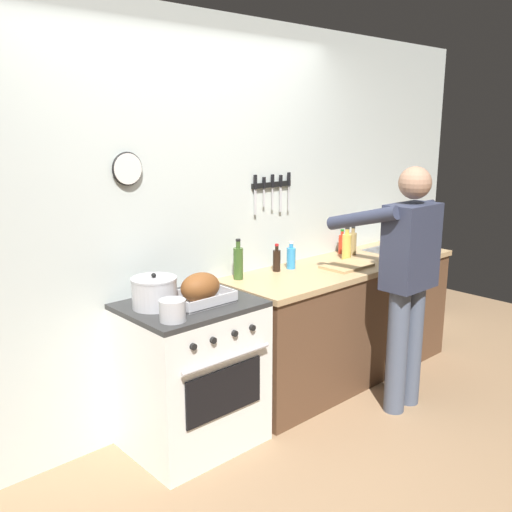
{
  "coord_description": "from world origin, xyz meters",
  "views": [
    {
      "loc": [
        -2.05,
        -1.59,
        1.92
      ],
      "look_at": [
        0.18,
        0.85,
        1.14
      ],
      "focal_mm": 39.5,
      "sensor_mm": 36.0,
      "label": 1
    }
  ],
  "objects_px": {
    "person_cook": "(406,274)",
    "saucepan": "(173,310)",
    "roasting_pan": "(200,289)",
    "stock_pot": "(154,292)",
    "bottle_dish_soap": "(291,257)",
    "cutting_board": "(347,266)",
    "bottle_hot_sauce": "(342,244)",
    "stove": "(192,374)",
    "bottle_olive_oil": "(238,262)",
    "bottle_vinegar": "(353,243)",
    "bottle_soy_sauce": "(277,260)",
    "bottle_cooking_oil": "(347,246)"
  },
  "relations": [
    {
      "from": "stove",
      "to": "stock_pot",
      "type": "height_order",
      "value": "stock_pot"
    },
    {
      "from": "person_cook",
      "to": "cutting_board",
      "type": "distance_m",
      "value": 0.51
    },
    {
      "from": "bottle_dish_soap",
      "to": "cutting_board",
      "type": "bearing_deg",
      "value": -37.17
    },
    {
      "from": "stove",
      "to": "bottle_olive_oil",
      "type": "height_order",
      "value": "bottle_olive_oil"
    },
    {
      "from": "saucepan",
      "to": "bottle_vinegar",
      "type": "bearing_deg",
      "value": 9.92
    },
    {
      "from": "cutting_board",
      "to": "bottle_cooking_oil",
      "type": "xyz_separation_m",
      "value": [
        0.19,
        0.15,
        0.1
      ]
    },
    {
      "from": "bottle_dish_soap",
      "to": "stock_pot",
      "type": "bearing_deg",
      "value": -175.59
    },
    {
      "from": "person_cook",
      "to": "saucepan",
      "type": "bearing_deg",
      "value": 67.02
    },
    {
      "from": "saucepan",
      "to": "roasting_pan",
      "type": "bearing_deg",
      "value": 26.33
    },
    {
      "from": "stove",
      "to": "person_cook",
      "type": "bearing_deg",
      "value": -23.92
    },
    {
      "from": "bottle_soy_sauce",
      "to": "bottle_hot_sauce",
      "type": "bearing_deg",
      "value": 3.13
    },
    {
      "from": "roasting_pan",
      "to": "bottle_vinegar",
      "type": "xyz_separation_m",
      "value": [
        1.67,
        0.2,
        0.01
      ]
    },
    {
      "from": "stove",
      "to": "bottle_dish_soap",
      "type": "relative_size",
      "value": 4.52
    },
    {
      "from": "cutting_board",
      "to": "bottle_dish_soap",
      "type": "xyz_separation_m",
      "value": [
        -0.33,
        0.25,
        0.07
      ]
    },
    {
      "from": "bottle_olive_oil",
      "to": "stock_pot",
      "type": "bearing_deg",
      "value": -169.77
    },
    {
      "from": "stove",
      "to": "bottle_vinegar",
      "type": "relative_size",
      "value": 3.99
    },
    {
      "from": "person_cook",
      "to": "bottle_cooking_oil",
      "type": "xyz_separation_m",
      "value": [
        0.2,
        0.66,
        0.05
      ]
    },
    {
      "from": "stock_pot",
      "to": "bottle_hot_sauce",
      "type": "relative_size",
      "value": 1.31
    },
    {
      "from": "bottle_hot_sauce",
      "to": "bottle_vinegar",
      "type": "distance_m",
      "value": 0.09
    },
    {
      "from": "cutting_board",
      "to": "bottle_vinegar",
      "type": "relative_size",
      "value": 1.6
    },
    {
      "from": "roasting_pan",
      "to": "bottle_cooking_oil",
      "type": "relative_size",
      "value": 1.39
    },
    {
      "from": "roasting_pan",
      "to": "stock_pot",
      "type": "xyz_separation_m",
      "value": [
        -0.24,
        0.11,
        0.01
      ]
    },
    {
      "from": "person_cook",
      "to": "bottle_vinegar",
      "type": "distance_m",
      "value": 0.84
    },
    {
      "from": "saucepan",
      "to": "bottle_vinegar",
      "type": "relative_size",
      "value": 0.63
    },
    {
      "from": "person_cook",
      "to": "bottle_hot_sauce",
      "type": "relative_size",
      "value": 8.36
    },
    {
      "from": "stove",
      "to": "bottle_olive_oil",
      "type": "bearing_deg",
      "value": 20.11
    },
    {
      "from": "stove",
      "to": "bottle_dish_soap",
      "type": "distance_m",
      "value": 1.16
    },
    {
      "from": "bottle_cooking_oil",
      "to": "bottle_dish_soap",
      "type": "bearing_deg",
      "value": 169.68
    },
    {
      "from": "cutting_board",
      "to": "bottle_hot_sauce",
      "type": "distance_m",
      "value": 0.45
    },
    {
      "from": "cutting_board",
      "to": "bottle_soy_sauce",
      "type": "bearing_deg",
      "value": 149.74
    },
    {
      "from": "person_cook",
      "to": "bottle_soy_sauce",
      "type": "relative_size",
      "value": 8.39
    },
    {
      "from": "person_cook",
      "to": "stock_pot",
      "type": "xyz_separation_m",
      "value": [
        -1.53,
        0.66,
        0.04
      ]
    },
    {
      "from": "bottle_dish_soap",
      "to": "bottle_cooking_oil",
      "type": "xyz_separation_m",
      "value": [
        0.52,
        -0.09,
        0.02
      ]
    },
    {
      "from": "stock_pot",
      "to": "saucepan",
      "type": "xyz_separation_m",
      "value": [
        -0.05,
        -0.26,
        -0.03
      ]
    },
    {
      "from": "saucepan",
      "to": "bottle_olive_oil",
      "type": "height_order",
      "value": "bottle_olive_oil"
    },
    {
      "from": "person_cook",
      "to": "bottle_hot_sauce",
      "type": "height_order",
      "value": "person_cook"
    },
    {
      "from": "stock_pot",
      "to": "saucepan",
      "type": "distance_m",
      "value": 0.27
    },
    {
      "from": "person_cook",
      "to": "bottle_vinegar",
      "type": "bearing_deg",
      "value": -35.75
    },
    {
      "from": "bottle_dish_soap",
      "to": "bottle_cooking_oil",
      "type": "relative_size",
      "value": 0.78
    },
    {
      "from": "stove",
      "to": "person_cook",
      "type": "xyz_separation_m",
      "value": [
        1.34,
        -0.59,
        0.5
      ]
    },
    {
      "from": "roasting_pan",
      "to": "stock_pot",
      "type": "distance_m",
      "value": 0.27
    },
    {
      "from": "saucepan",
      "to": "bottle_soy_sauce",
      "type": "relative_size",
      "value": 0.72
    },
    {
      "from": "cutting_board",
      "to": "bottle_olive_oil",
      "type": "distance_m",
      "value": 0.85
    },
    {
      "from": "cutting_board",
      "to": "bottle_olive_oil",
      "type": "relative_size",
      "value": 1.31
    },
    {
      "from": "person_cook",
      "to": "bottle_hot_sauce",
      "type": "xyz_separation_m",
      "value": [
        0.33,
        0.81,
        0.03
      ]
    },
    {
      "from": "person_cook",
      "to": "saucepan",
      "type": "distance_m",
      "value": 1.63
    },
    {
      "from": "bottle_hot_sauce",
      "to": "bottle_olive_oil",
      "type": "xyz_separation_m",
      "value": [
        -1.12,
        -0.02,
        0.03
      ]
    },
    {
      "from": "stock_pot",
      "to": "bottle_dish_soap",
      "type": "distance_m",
      "value": 1.21
    },
    {
      "from": "bottle_dish_soap",
      "to": "bottle_soy_sauce",
      "type": "xyz_separation_m",
      "value": [
        -0.13,
        0.02,
        -0.0
      ]
    },
    {
      "from": "bottle_soy_sauce",
      "to": "person_cook",
      "type": "bearing_deg",
      "value": -59.85
    }
  ]
}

